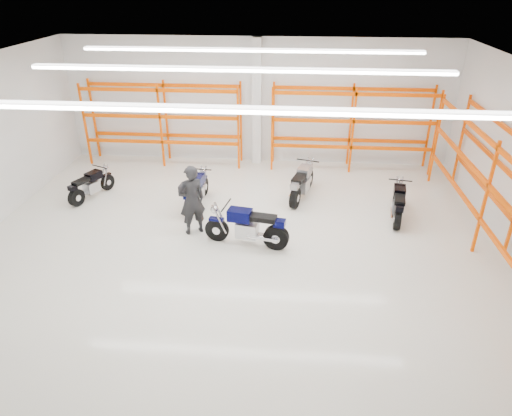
# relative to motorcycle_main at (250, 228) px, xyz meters

# --- Properties ---
(ground) EXTENTS (14.00, 14.00, 0.00)m
(ground) POSITION_rel_motorcycle_main_xyz_m (-0.32, 0.18, -0.52)
(ground) COLOR silver
(ground) RESTS_ON ground
(room_shell) EXTENTS (14.02, 12.02, 4.51)m
(room_shell) POSITION_rel_motorcycle_main_xyz_m (-0.32, 0.20, 2.76)
(room_shell) COLOR silver
(room_shell) RESTS_ON ground
(motorcycle_main) EXTENTS (2.27, 0.84, 1.12)m
(motorcycle_main) POSITION_rel_motorcycle_main_xyz_m (0.00, 0.00, 0.00)
(motorcycle_main) COLOR black
(motorcycle_main) RESTS_ON ground
(motorcycle_back_a) EXTENTS (0.91, 1.77, 0.92)m
(motorcycle_back_a) POSITION_rel_motorcycle_main_xyz_m (-5.32, 2.36, -0.09)
(motorcycle_back_a) COLOR black
(motorcycle_back_a) RESTS_ON ground
(motorcycle_back_b) EXTENTS (0.69, 2.16, 1.11)m
(motorcycle_back_b) POSITION_rel_motorcycle_main_xyz_m (-1.87, 2.00, 0.01)
(motorcycle_back_b) COLOR black
(motorcycle_back_b) RESTS_ON ground
(motorcycle_back_c) EXTENTS (0.96, 2.16, 1.09)m
(motorcycle_back_c) POSITION_rel_motorcycle_main_xyz_m (1.35, 2.93, -0.02)
(motorcycle_back_c) COLOR black
(motorcycle_back_c) RESTS_ON ground
(motorcycle_back_d) EXTENTS (0.75, 2.03, 1.00)m
(motorcycle_back_d) POSITION_rel_motorcycle_main_xyz_m (4.13, 1.82, -0.06)
(motorcycle_back_d) COLOR black
(motorcycle_back_d) RESTS_ON ground
(standing_man) EXTENTS (0.86, 0.78, 1.98)m
(standing_man) POSITION_rel_motorcycle_main_xyz_m (-1.62, 0.54, 0.47)
(standing_man) COLOR black
(standing_man) RESTS_ON ground
(structural_column) EXTENTS (0.32, 0.32, 4.50)m
(structural_column) POSITION_rel_motorcycle_main_xyz_m (-0.32, 6.00, 1.73)
(structural_column) COLOR white
(structural_column) RESTS_ON ground
(pallet_racking_back_left) EXTENTS (5.67, 0.87, 3.00)m
(pallet_racking_back_left) POSITION_rel_motorcycle_main_xyz_m (-3.72, 5.66, 1.26)
(pallet_racking_back_left) COLOR #FF4E00
(pallet_racking_back_left) RESTS_ON ground
(pallet_racking_back_right) EXTENTS (5.67, 0.87, 3.00)m
(pallet_racking_back_right) POSITION_rel_motorcycle_main_xyz_m (3.08, 5.66, 1.26)
(pallet_racking_back_right) COLOR #FF4E00
(pallet_racking_back_right) RESTS_ON ground
(pallet_racking_side) EXTENTS (0.87, 9.07, 3.00)m
(pallet_racking_side) POSITION_rel_motorcycle_main_xyz_m (6.16, 0.18, 1.29)
(pallet_racking_side) COLOR #FF4E00
(pallet_racking_side) RESTS_ON ground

